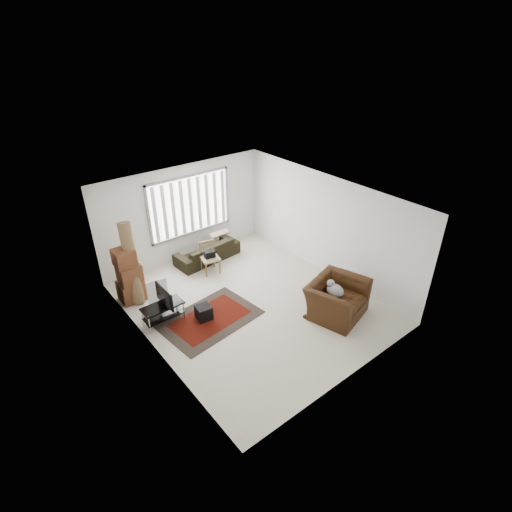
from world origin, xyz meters
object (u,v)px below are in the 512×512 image
(moving_boxes, at_px, (129,277))
(sofa, at_px, (207,248))
(armchair, at_px, (337,296))
(tv_stand, at_px, (163,310))
(side_chair, at_px, (210,256))

(moving_boxes, distance_m, sofa, 2.55)
(moving_boxes, distance_m, armchair, 4.92)
(sofa, height_order, armchair, armchair)
(tv_stand, xyz_separation_m, moving_boxes, (-0.20, 1.28, 0.31))
(tv_stand, relative_size, moving_boxes, 0.67)
(armchair, bearing_deg, tv_stand, 130.51)
(sofa, bearing_deg, armchair, 99.16)
(tv_stand, bearing_deg, side_chair, 30.26)
(sofa, bearing_deg, moving_boxes, 6.50)
(side_chair, distance_m, armchair, 3.61)
(side_chair, bearing_deg, moving_boxes, -171.47)
(sofa, height_order, side_chair, side_chair)
(tv_stand, distance_m, armchair, 3.94)
(moving_boxes, distance_m, side_chair, 2.21)
(moving_boxes, bearing_deg, sofa, 11.06)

